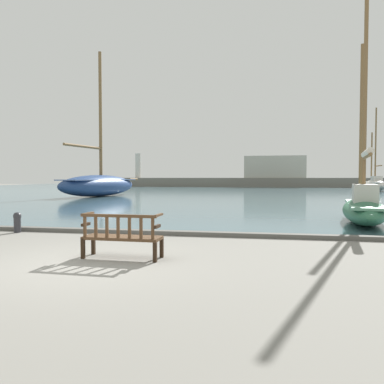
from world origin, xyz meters
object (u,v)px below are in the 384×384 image
park_bench (122,236)px  mooring_bollard (17,221)px  sailboat_mid_starboard (375,184)px  sailboat_far_starboard (364,205)px  sailboat_nearest_port (99,184)px

park_bench → mooring_bollard: (-4.41, 2.85, -0.13)m
park_bench → sailboat_mid_starboard: size_ratio=0.17×
sailboat_mid_starboard → mooring_bollard: 42.39m
park_bench → sailboat_far_starboard: sailboat_far_starboard is taller
sailboat_nearest_port → sailboat_mid_starboard: 31.98m
sailboat_mid_starboard → sailboat_nearest_port: bearing=-146.0°
park_bench → sailboat_far_starboard: size_ratio=0.20×
sailboat_far_starboard → sailboat_nearest_port: bearing=137.2°
park_bench → sailboat_mid_starboard: sailboat_mid_starboard is taller
sailboat_nearest_port → mooring_bollard: (6.15, -19.30, -0.75)m
park_bench → sailboat_nearest_port: 24.54m
park_bench → mooring_bollard: bearing=147.2°
park_bench → sailboat_far_starboard: 9.07m
sailboat_mid_starboard → sailboat_far_starboard: bearing=-106.2°
sailboat_mid_starboard → park_bench: bearing=-111.8°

